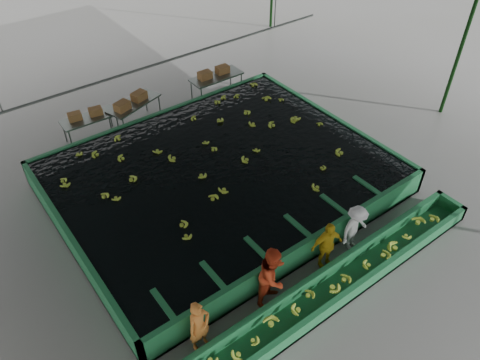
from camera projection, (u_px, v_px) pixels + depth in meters
ground at (250, 213)px, 14.37m from camera, size 80.00×80.00×0.00m
shed_roof at (253, 63)px, 11.12m from camera, size 20.00×22.00×0.04m
shed_posts at (251, 148)px, 12.75m from camera, size 20.00×22.00×5.00m
flotation_tank at (221, 177)px, 14.99m from camera, size 10.00×8.00×0.90m
tank_water at (221, 167)px, 14.73m from camera, size 9.70×7.70×0.00m
sorting_trough at (335, 285)px, 12.02m from camera, size 10.00×1.00×0.50m
cableway_rail at (159, 63)px, 15.46m from camera, size 0.08×0.08×14.00m
rail_hanger_right at (276, 1)px, 17.09m from camera, size 0.04×0.04×2.00m
worker_a at (199, 326)px, 10.52m from camera, size 0.59×0.42×1.55m
worker_b at (273, 276)px, 11.40m from camera, size 1.09×0.98×1.86m
worker_c at (327, 245)px, 12.33m from camera, size 0.99×0.59×1.57m
worker_d at (355, 228)px, 12.86m from camera, size 1.01×0.63×1.51m
packing_table_left at (91, 128)px, 17.11m from camera, size 2.00×0.84×0.90m
packing_table_mid at (135, 114)px, 17.78m from camera, size 2.28×1.48×0.96m
packing_table_right at (217, 87)px, 19.31m from camera, size 2.19×0.89×1.00m
box_stack_left at (86, 117)px, 16.84m from camera, size 1.24×0.53×0.26m
box_stack_mid at (131, 104)px, 17.36m from camera, size 1.47×0.82×0.31m
box_stack_right at (214, 76)px, 19.00m from camera, size 1.37×0.42×0.29m
floating_bananas at (207, 155)px, 15.22m from camera, size 9.19×6.26×0.13m
trough_bananas at (336, 281)px, 11.92m from camera, size 8.69×0.58×0.12m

